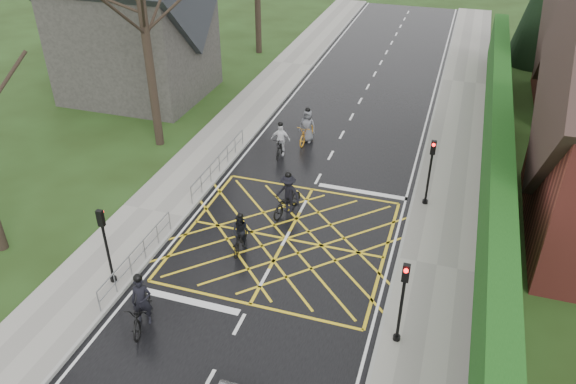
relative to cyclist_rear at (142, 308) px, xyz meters
The scene contains 17 objects.
ground 6.68m from the cyclist_rear, 62.72° to the left, with size 120.00×120.00×0.00m, color black.
road 6.68m from the cyclist_rear, 62.72° to the left, with size 9.00×80.00×0.01m, color black.
sidewalk_right 10.82m from the cyclist_rear, 33.16° to the left, with size 3.00×80.00×0.15m, color gray.
sidewalk_left 6.63m from the cyclist_rear, 116.53° to the left, with size 3.00×80.00×0.15m, color gray.
stone_wall 16.08m from the cyclist_rear, 47.80° to the left, with size 0.50×38.00×0.70m, color slate.
hedge 16.14m from the cyclist_rear, 47.80° to the left, with size 0.90×38.00×2.80m, color #113B10.
church 21.19m from the cyclist_rear, 120.35° to the left, with size 8.80×7.80×11.00m.
railing_south 2.90m from the cyclist_rear, 123.58° to the left, with size 0.05×5.04×1.03m.
railing_north 10.04m from the cyclist_rear, 99.18° to the left, with size 0.05×6.04×1.03m.
traffic_light_ne 13.02m from the cyclist_rear, 51.12° to the left, with size 0.24×0.31×3.21m.
traffic_light_se 8.39m from the cyclist_rear, 11.83° to the left, with size 0.24×0.31×3.21m.
traffic_light_sw 2.68m from the cyclist_rear, 145.38° to the left, with size 0.24×0.31×3.21m.
cyclist_rear is the anchor object (origin of this frame).
cyclist_back 5.01m from the cyclist_rear, 71.59° to the left, with size 0.79×1.70×1.67m.
cyclist_mid 8.19m from the cyclist_rear, 71.96° to the left, with size 1.31×2.15×1.98m.
cyclist_front 12.71m from the cyclist_rear, 87.52° to the left, with size 1.03×1.88×1.83m.
cyclist_lead 14.62m from the cyclist_rear, 84.35° to the left, with size 0.91×2.04×1.95m.
Camera 1 is at (5.69, -17.38, 13.66)m, focal length 35.00 mm.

